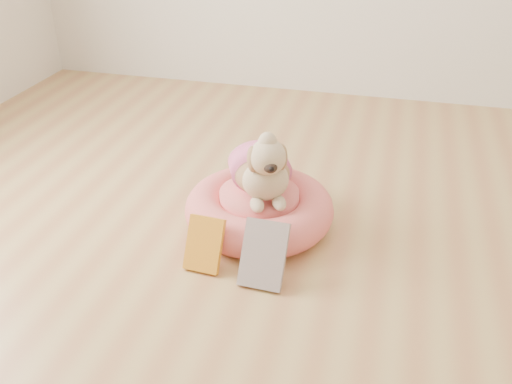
% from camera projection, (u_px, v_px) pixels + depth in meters
% --- Properties ---
extents(floor, '(4.50, 4.50, 0.00)m').
position_uv_depth(floor, '(264.00, 361.00, 1.63)').
color(floor, '#B37A4A').
rests_on(floor, ground).
extents(pet_bed, '(0.58, 0.58, 0.15)m').
position_uv_depth(pet_bed, '(259.00, 209.00, 2.21)').
color(pet_bed, '#F76661').
rests_on(pet_bed, floor).
extents(dog, '(0.42, 0.48, 0.30)m').
position_uv_depth(dog, '(262.00, 156.00, 2.10)').
color(dog, brown).
rests_on(dog, pet_bed).
extents(book_yellow, '(0.13, 0.12, 0.18)m').
position_uv_depth(book_yellow, '(204.00, 244.00, 1.97)').
color(book_yellow, yellow).
rests_on(book_yellow, floor).
extents(book_white, '(0.16, 0.15, 0.21)m').
position_uv_depth(book_white, '(264.00, 254.00, 1.90)').
color(book_white, white).
rests_on(book_white, floor).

